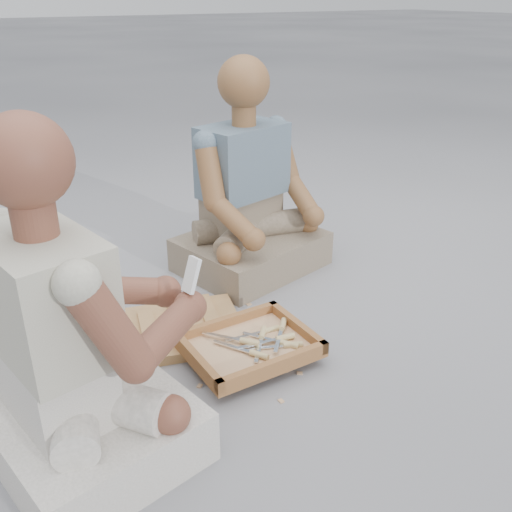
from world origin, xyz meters
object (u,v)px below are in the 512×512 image
carved_panel (166,331)px  companion (249,203)px  tool_tray (249,346)px  craftsman (72,349)px

carved_panel → companion: size_ratio=0.60×
tool_tray → craftsman: size_ratio=0.46×
carved_panel → craftsman: 0.68m
carved_panel → tool_tray: bearing=-56.3°
carved_panel → companion: 0.76m
tool_tray → craftsman: 0.69m
tool_tray → companion: (0.38, 0.68, 0.27)m
tool_tray → craftsman: craftsman is taller
craftsman → carved_panel: bearing=122.8°
carved_panel → craftsman: bearing=-135.0°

